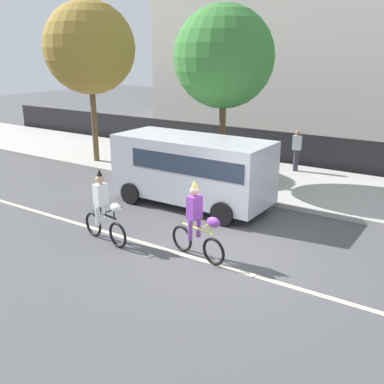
% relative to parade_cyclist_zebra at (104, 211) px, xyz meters
% --- Properties ---
extents(ground_plane, '(80.00, 80.00, 0.00)m').
position_rel_parade_cyclist_zebra_xyz_m(ground_plane, '(2.75, 0.97, -0.84)').
color(ground_plane, '#4C4C4F').
extents(road_centre_line, '(36.00, 0.14, 0.01)m').
position_rel_parade_cyclist_zebra_xyz_m(road_centre_line, '(2.75, 0.47, -0.84)').
color(road_centre_line, beige).
rests_on(road_centre_line, ground).
extents(sidewalk_curb, '(60.00, 5.00, 0.15)m').
position_rel_parade_cyclist_zebra_xyz_m(sidewalk_curb, '(2.75, 7.47, -0.77)').
color(sidewalk_curb, '#ADAAA3').
rests_on(sidewalk_curb, ground).
extents(fence_line, '(40.00, 0.08, 1.40)m').
position_rel_parade_cyclist_zebra_xyz_m(fence_line, '(2.75, 10.37, -0.14)').
color(fence_line, black).
rests_on(fence_line, ground).
extents(parade_cyclist_zebra, '(1.71, 0.53, 1.92)m').
position_rel_parade_cyclist_zebra_xyz_m(parade_cyclist_zebra, '(0.00, 0.00, 0.00)').
color(parade_cyclist_zebra, black).
rests_on(parade_cyclist_zebra, ground).
extents(parade_cyclist_purple, '(1.70, 0.54, 1.92)m').
position_rel_parade_cyclist_zebra_xyz_m(parade_cyclist_purple, '(2.50, 0.53, 0.00)').
color(parade_cyclist_purple, black).
rests_on(parade_cyclist_purple, ground).
extents(parked_van_silver, '(5.00, 2.22, 2.18)m').
position_rel_parade_cyclist_zebra_xyz_m(parked_van_silver, '(0.31, 3.67, 0.44)').
color(parked_van_silver, silver).
rests_on(parked_van_silver, ground).
extents(street_tree_near_lamp, '(3.73, 3.73, 6.56)m').
position_rel_parade_cyclist_zebra_xyz_m(street_tree_near_lamp, '(-6.25, 5.88, 3.99)').
color(street_tree_near_lamp, brown).
rests_on(street_tree_near_lamp, sidewalk_curb).
extents(street_tree_far_corner, '(3.48, 3.48, 6.12)m').
position_rel_parade_cyclist_zebra_xyz_m(street_tree_far_corner, '(-0.14, 6.17, 3.68)').
color(street_tree_far_corner, brown).
rests_on(street_tree_far_corner, sidewalk_curb).
extents(pedestrian_onlooker, '(0.32, 0.20, 1.62)m').
position_rel_parade_cyclist_zebra_xyz_m(pedestrian_onlooker, '(1.60, 9.03, 0.17)').
color(pedestrian_onlooker, '#33333D').
rests_on(pedestrian_onlooker, sidewalk_curb).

